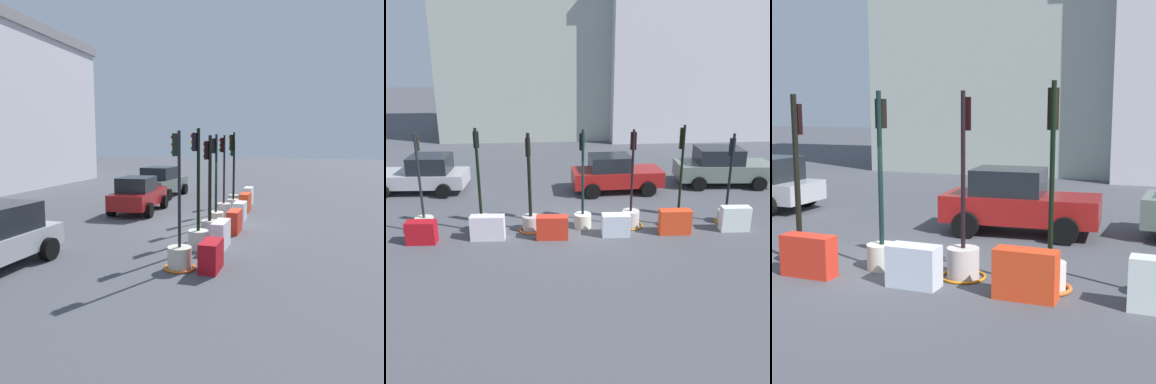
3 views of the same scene
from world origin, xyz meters
The scene contains 19 objects.
ground_plane centered at (0.00, 0.00, 0.00)m, with size 120.00×120.00×0.00m, color #4A4C53.
traffic_light_0 centered at (-5.53, -0.11, 0.50)m, with size 0.86×0.86×3.63m.
traffic_light_1 centered at (-3.53, -0.15, 0.67)m, with size 0.65×0.65×3.75m.
traffic_light_2 centered at (-1.79, -0.17, 0.63)m, with size 0.86×0.86×3.56m.
traffic_light_3 centered at (0.09, -0.05, 0.70)m, with size 0.63×0.63×3.62m.
traffic_light_4 centered at (1.87, -0.09, 0.56)m, with size 0.91×0.91×3.61m.
traffic_light_5 centered at (3.59, -0.27, 0.61)m, with size 0.84×0.84×3.76m.
traffic_light_6 centered at (5.51, -0.03, 0.55)m, with size 0.79×0.79×3.39m.
construction_barrier_0 centered at (-5.44, -0.94, 0.39)m, with size 0.99×0.52×0.79m.
construction_barrier_1 centered at (-3.25, -0.83, 0.43)m, with size 1.17×0.47×0.86m.
construction_barrier_2 centered at (-1.04, -0.96, 0.41)m, with size 1.10×0.47×0.82m.
construction_barrier_3 centered at (1.18, -0.90, 0.39)m, with size 0.99×0.52×0.79m.
construction_barrier_4 centered at (3.29, -0.90, 0.44)m, with size 1.13×0.49×0.89m.
construction_barrier_5 centered at (5.51, -0.83, 0.45)m, with size 1.05×0.46×0.91m.
car_red_compact centered at (1.97, 3.99, 0.83)m, with size 4.08×2.16×1.70m.
car_silver_hatchback centered at (-6.76, 4.72, 0.80)m, with size 4.39×2.35×1.69m.
car_grey_saloon centered at (7.23, 4.61, 0.88)m, with size 4.59×2.49×1.80m.
building_main_facade centered at (-2.12, 18.55, 9.11)m, with size 12.65×7.17×18.18m.
building_corner_block centered at (10.29, 18.55, 5.69)m, with size 14.10×9.56×11.33m.
Camera 2 is at (-1.38, -14.80, 6.32)m, focal length 40.81 mm.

